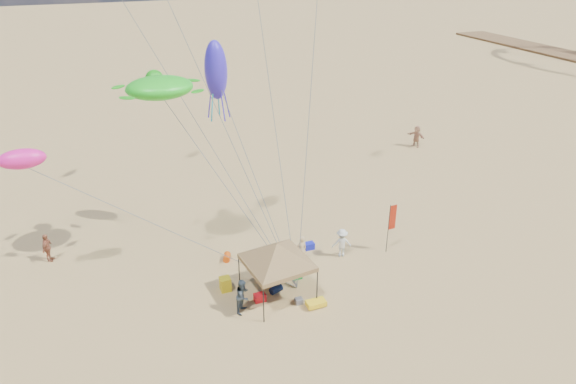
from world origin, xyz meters
name	(u,v)px	position (x,y,z in m)	size (l,w,h in m)	color
ground	(310,292)	(0.00, 0.00, 0.00)	(280.00, 280.00, 0.00)	tan
canopy_tent	(277,246)	(-1.59, 0.28, 2.82)	(5.47, 5.47, 3.39)	black
feather_flag	(391,220)	(5.41, 1.76, 1.93)	(0.44, 0.05, 2.88)	black
cooler_red	(260,297)	(-2.49, 0.23, 0.19)	(0.54, 0.38, 0.38)	red
cooler_blue	(309,246)	(1.46, 3.53, 0.19)	(0.54, 0.38, 0.38)	#161DB5
bag_navy	(276,289)	(-1.56, 0.57, 0.18)	(0.36, 0.36, 0.60)	#0B1734
bag_orange	(227,257)	(-3.05, 4.10, 0.18)	(0.36, 0.36, 0.60)	#D74B0B
chair_green	(296,272)	(-0.21, 1.34, 0.35)	(0.50, 0.50, 0.70)	#167C27
chair_yellow	(225,284)	(-3.78, 1.62, 0.35)	(0.50, 0.50, 0.70)	yellow
crate_grey	(299,301)	(-0.85, -0.61, 0.14)	(0.34, 0.30, 0.28)	slate
beach_cart	(316,303)	(-0.20, -1.11, 0.20)	(0.90, 0.50, 0.24)	yellow
person_near_a	(302,249)	(0.56, 2.50, 0.79)	(0.57, 0.38, 1.58)	tan
person_near_b	(243,296)	(-3.41, -0.18, 0.85)	(0.82, 0.64, 1.69)	#3B4851
person_near_c	(342,243)	(2.78, 2.28, 0.81)	(1.05, 0.60, 1.62)	silver
person_far_a	(47,248)	(-11.81, 7.45, 0.80)	(0.93, 0.39, 1.59)	#9F5A3D
person_far_c	(416,136)	(15.82, 14.66, 0.88)	(1.63, 0.52, 1.76)	tan
turtle_kite	(160,88)	(-5.41, 5.16, 9.25)	(3.05, 2.44, 1.02)	#23CE21
fish_kite	(22,159)	(-11.62, 5.26, 6.65)	(2.01, 1.00, 0.89)	#FF1D99
squid_kite	(216,70)	(-2.31, 7.11, 9.37)	(1.15, 1.15, 2.99)	#3725D3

